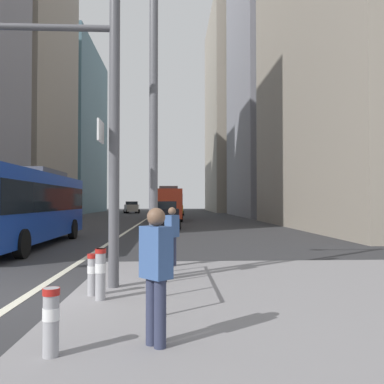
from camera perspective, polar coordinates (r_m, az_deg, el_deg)
ground_plane at (r=28.11m, az=-8.77°, el=-5.28°), size 160.00×160.00×0.00m
median_island at (r=7.57m, az=17.62°, el=-15.42°), size 9.00×10.00×0.15m
lane_centre_line at (r=38.05m, az=-7.17°, el=-4.25°), size 0.20×80.00×0.01m
office_tower_left_mid at (r=52.70m, az=-24.48°, el=14.44°), size 11.72×16.47×32.34m
office_tower_left_far at (r=75.55m, az=-17.37°, el=8.37°), size 10.29×23.65×29.27m
office_tower_right_mid at (r=60.38m, az=11.94°, el=22.67°), size 11.07×19.73×53.00m
office_tower_right_far at (r=82.28m, az=7.34°, el=11.08°), size 13.51×24.74×39.29m
city_bus_blue_oncoming at (r=18.40m, az=-22.81°, el=-1.53°), size 2.79×11.18×3.40m
city_bus_red_receding at (r=41.30m, az=-3.39°, el=-1.49°), size 2.82×10.97×3.40m
car_oncoming_mid at (r=66.68m, az=-8.38°, el=-2.16°), size 2.16×4.07×1.94m
car_receding_near at (r=28.99m, az=-3.84°, el=-3.21°), size 2.18×4.44×1.94m
car_receding_far at (r=56.08m, az=-2.27°, el=-2.33°), size 2.10×4.28×1.94m
car_oncoming_far at (r=67.92m, az=-8.75°, el=-2.15°), size 2.15×4.25×1.94m
traffic_signal_gantry at (r=9.31m, az=-25.14°, el=12.54°), size 6.66×0.65×6.00m
street_lamp_post at (r=9.88m, az=-5.49°, el=18.54°), size 5.50×0.32×8.00m
bollard_left at (r=5.05m, az=-19.48°, el=-16.60°), size 0.20×0.20×0.78m
bollard_right at (r=7.51m, az=-12.93°, el=-11.00°), size 0.20×0.20×0.92m
bollard_back at (r=7.92m, az=-14.02°, el=-11.03°), size 0.20×0.20×0.78m
pedestrian_railing at (r=8.25m, az=-3.86°, el=-8.72°), size 0.06×3.91×0.98m
pedestrian_waiting at (r=11.07m, az=-2.87°, el=-5.94°), size 0.42×0.45×1.61m
pedestrian_walking at (r=5.01m, az=-5.16°, el=-10.89°), size 0.43×0.44×1.69m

